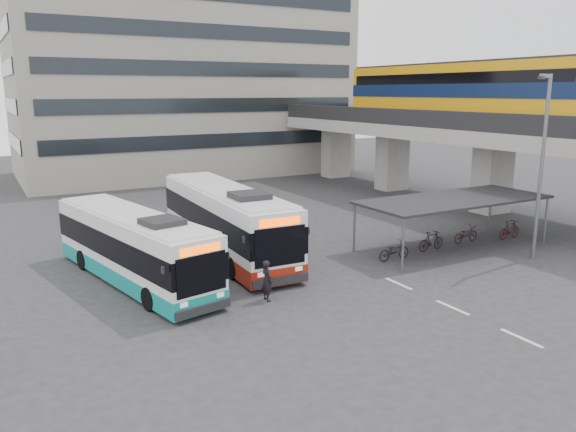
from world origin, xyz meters
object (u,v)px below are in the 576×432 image
bus_main (226,221)px  pedestrian (267,281)px  lamp_post (542,157)px  bus_teal (133,247)px

bus_main → pedestrian: size_ratio=7.47×
lamp_post → bus_teal: bearing=140.9°
bus_teal → pedestrian: 6.09m
bus_main → lamp_post: (12.24, -8.00, 3.24)m
pedestrian → lamp_post: 14.11m
bus_main → bus_teal: bearing=-157.1°
pedestrian → bus_teal: bearing=38.1°
pedestrian → lamp_post: bearing=-96.2°
bus_teal → lamp_post: bearing=-30.7°
bus_teal → pedestrian: bus_teal is taller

